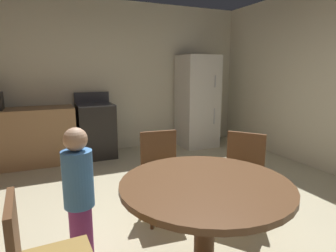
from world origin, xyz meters
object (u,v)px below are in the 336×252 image
Objects in this scene: dining_table at (205,204)px; person_child at (79,196)px; chair_north at (162,169)px; refrigerator at (197,102)px; chair_northeast at (242,171)px; oven_range at (96,130)px.

person_child is (-0.76, 0.53, -0.02)m from dining_table.
chair_north reaches higher than dining_table.
chair_north is at bearing 64.34° from person_child.
chair_north is at bearing 84.19° from dining_table.
refrigerator is 2.87m from chair_northeast.
refrigerator is 2.02× the size of chair_northeast.
person_child is (-0.86, -0.49, 0.08)m from chair_north.
person_child is at bearing -132.75° from refrigerator.
chair_north is 0.80m from chair_northeast.
chair_northeast is (0.96, -2.72, 0.03)m from oven_range.
chair_north is 0.99m from person_child.
oven_range is at bearing 112.83° from person_child.
refrigerator is 1.54× the size of dining_table.
chair_northeast is (-1.00, -2.67, -0.38)m from refrigerator.
refrigerator is at bearing 82.10° from person_child.
chair_northeast is (0.80, 0.62, -0.10)m from dining_table.
chair_north and chair_northeast have the same top height.
chair_northeast is 0.80× the size of person_child.
person_child reaches higher than chair_northeast.
refrigerator is 2.87m from chair_north.
person_child is at bearing -54.70° from chair_north.
dining_table is (0.15, -3.35, 0.13)m from oven_range.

